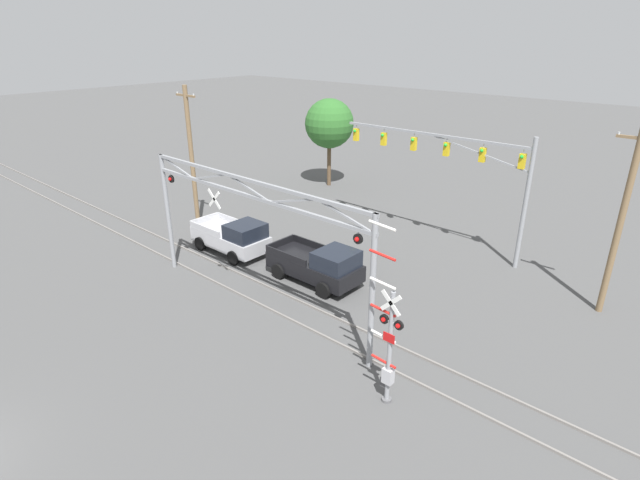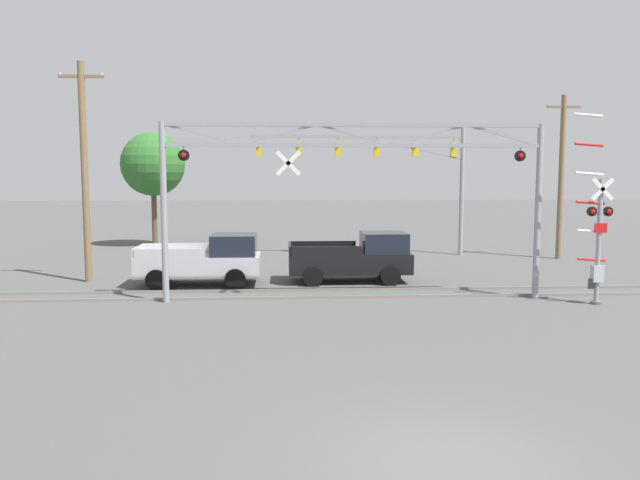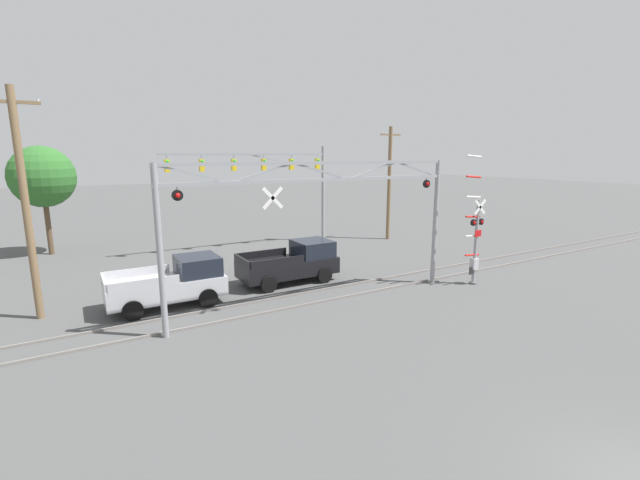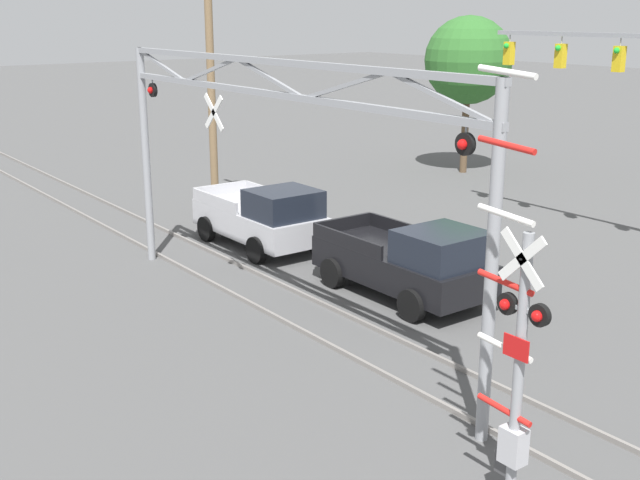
% 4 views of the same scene
% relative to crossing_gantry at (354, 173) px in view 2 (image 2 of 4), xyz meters
% --- Properties ---
extents(ground_plane, '(200.00, 200.00, 0.00)m').
position_rel_crossing_gantry_xyz_m(ground_plane, '(0.02, -12.60, -4.45)').
color(ground_plane, '#4C4C4C').
extents(rail_track_near, '(80.00, 0.08, 0.10)m').
position_rel_crossing_gantry_xyz_m(rail_track_near, '(0.02, 0.28, -4.40)').
color(rail_track_near, gray).
rests_on(rail_track_near, ground_plane).
extents(rail_track_far, '(80.00, 0.08, 0.10)m').
position_rel_crossing_gantry_xyz_m(rail_track_far, '(0.02, 1.72, -4.40)').
color(rail_track_far, gray).
rests_on(rail_track_far, ground_plane).
extents(crossing_gantry, '(13.27, 0.27, 6.16)m').
position_rel_crossing_gantry_xyz_m(crossing_gantry, '(0.00, 0.00, 0.00)').
color(crossing_gantry, gray).
rests_on(crossing_gantry, ground_plane).
extents(crossing_signal_mast, '(1.48, 0.35, 6.43)m').
position_rel_crossing_gantry_xyz_m(crossing_signal_mast, '(8.10, -1.20, -2.21)').
color(crossing_signal_mast, gray).
rests_on(crossing_signal_mast, ground_plane).
extents(traffic_signal_span, '(11.66, 0.39, 7.04)m').
position_rel_crossing_gantry_xyz_m(traffic_signal_span, '(3.87, 12.19, 0.61)').
color(traffic_signal_span, gray).
rests_on(traffic_signal_span, ground_plane).
extents(pickup_truck_lead, '(4.97, 2.34, 2.03)m').
position_rel_crossing_gantry_xyz_m(pickup_truck_lead, '(0.56, 3.83, -3.46)').
color(pickup_truck_lead, black).
rests_on(pickup_truck_lead, ground_plane).
extents(pickup_truck_following, '(4.82, 2.34, 2.03)m').
position_rel_crossing_gantry_xyz_m(pickup_truck_following, '(-5.51, 3.35, -3.46)').
color(pickup_truck_following, '#B7B7BC').
rests_on(pickup_truck_following, ground_plane).
extents(utility_pole_left, '(1.80, 0.28, 8.90)m').
position_rel_crossing_gantry_xyz_m(utility_pole_left, '(-10.47, 4.43, 0.15)').
color(utility_pole_left, brown).
rests_on(utility_pole_left, ground_plane).
extents(utility_pole_right, '(1.80, 0.28, 8.47)m').
position_rel_crossing_gantry_xyz_m(utility_pole_right, '(12.01, 10.23, -0.07)').
color(utility_pole_right, brown).
rests_on(utility_pole_right, ground_plane).
extents(background_tree_beyond_span, '(3.88, 3.88, 6.98)m').
position_rel_crossing_gantry_xyz_m(background_tree_beyond_span, '(-10.35, 17.37, 0.58)').
color(background_tree_beyond_span, brown).
rests_on(background_tree_beyond_span, ground_plane).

